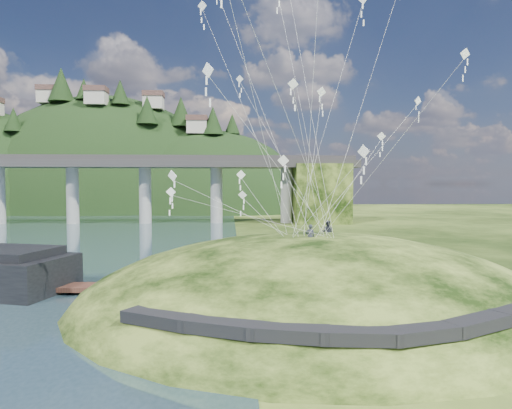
{
  "coord_description": "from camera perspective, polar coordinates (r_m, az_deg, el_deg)",
  "views": [
    {
      "loc": [
        1.88,
        -30.54,
        8.65
      ],
      "look_at": [
        4.0,
        6.0,
        7.0
      ],
      "focal_mm": 32.0,
      "sensor_mm": 36.0,
      "label": 1
    }
  ],
  "objects": [
    {
      "name": "kite_swarm",
      "position": [
        34.72,
        2.87,
        16.3
      ],
      "size": [
        19.97,
        17.59,
        20.7
      ],
      "color": "white",
      "rests_on": "ground"
    },
    {
      "name": "footpath",
      "position": [
        22.51,
        11.56,
        -14.43
      ],
      "size": [
        22.29,
        5.84,
        0.83
      ],
      "color": "black",
      "rests_on": "ground"
    },
    {
      "name": "ground",
      "position": [
        31.79,
        -6.76,
        -13.22
      ],
      "size": [
        320.0,
        320.0,
        0.0
      ],
      "primitive_type": "plane",
      "color": "black",
      "rests_on": "ground"
    },
    {
      "name": "far_ridge",
      "position": [
        160.14,
        -19.83,
        -3.34
      ],
      "size": [
        153.0,
        70.0,
        94.5
      ],
      "color": "black",
      "rests_on": "ground"
    },
    {
      "name": "kite_flyers",
      "position": [
        34.97,
        8.4,
        -2.09
      ],
      "size": [
        2.93,
        4.49,
        1.84
      ],
      "color": "#292C37",
      "rests_on": "ground"
    },
    {
      "name": "bridge",
      "position": [
        104.52,
        -19.08,
        3.02
      ],
      "size": [
        160.0,
        11.0,
        15.0
      ],
      "color": "#2D2B2B",
      "rests_on": "ground"
    },
    {
      "name": "grass_hill",
      "position": [
        34.63,
        7.24,
        -14.48
      ],
      "size": [
        36.0,
        32.0,
        13.0
      ],
      "color": "black",
      "rests_on": "ground"
    },
    {
      "name": "wooden_dock",
      "position": [
        37.83,
        -14.82,
        -10.02
      ],
      "size": [
        14.52,
        3.4,
        1.03
      ],
      "color": "#391E17",
      "rests_on": "ground"
    }
  ]
}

